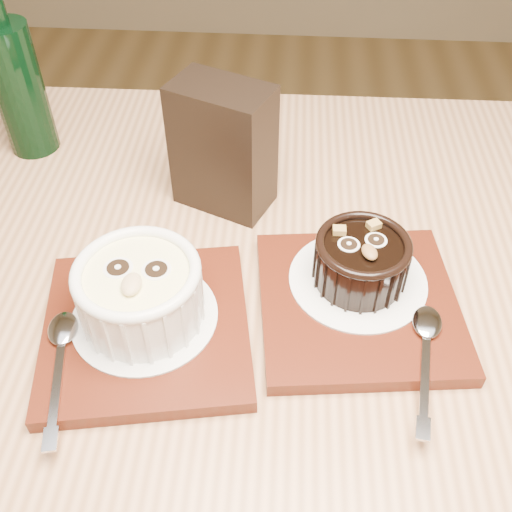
{
  "coord_description": "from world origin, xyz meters",
  "views": [
    {
      "loc": [
        -0.19,
        -0.06,
        1.18
      ],
      "look_at": [
        -0.21,
        0.31,
        0.81
      ],
      "focal_mm": 42.0,
      "sensor_mm": 36.0,
      "label": 1
    }
  ],
  "objects": [
    {
      "name": "condiment_stand",
      "position": [
        -0.26,
        0.46,
        0.82
      ],
      "size": [
        0.12,
        0.09,
        0.14
      ],
      "primitive_type": "cube",
      "rotation": [
        0.0,
        0.0,
        -0.41
      ],
      "color": "black",
      "rests_on": "table"
    },
    {
      "name": "doily_left",
      "position": [
        -0.31,
        0.27,
        0.77
      ],
      "size": [
        0.13,
        0.13,
        0.0
      ],
      "primitive_type": "cylinder",
      "color": "white",
      "rests_on": "tray_left"
    },
    {
      "name": "tray_left",
      "position": [
        -0.31,
        0.27,
        0.76
      ],
      "size": [
        0.21,
        0.21,
        0.01
      ],
      "primitive_type": "cube",
      "rotation": [
        0.0,
        0.0,
        0.17
      ],
      "color": "#511B0D",
      "rests_on": "table"
    },
    {
      "name": "spoon_right",
      "position": [
        -0.06,
        0.25,
        0.77
      ],
      "size": [
        0.05,
        0.14,
        0.01
      ],
      "primitive_type": null,
      "rotation": [
        0.0,
        0.0,
        -0.16
      ],
      "color": "silver",
      "rests_on": "tray_right"
    },
    {
      "name": "doily_right",
      "position": [
        -0.12,
        0.33,
        0.77
      ],
      "size": [
        0.13,
        0.13,
        0.0
      ],
      "primitive_type": "cylinder",
      "color": "white",
      "rests_on": "tray_right"
    },
    {
      "name": "ramekin_dark",
      "position": [
        -0.12,
        0.33,
        0.79
      ],
      "size": [
        0.09,
        0.09,
        0.05
      ],
      "rotation": [
        0.0,
        0.0,
        0.3
      ],
      "color": "black",
      "rests_on": "doily_right"
    },
    {
      "name": "ramekin_white",
      "position": [
        -0.31,
        0.27,
        0.8
      ],
      "size": [
        0.11,
        0.11,
        0.06
      ],
      "rotation": [
        0.0,
        0.0,
        0.02
      ],
      "color": "white",
      "rests_on": "doily_left"
    },
    {
      "name": "green_bottle",
      "position": [
        -0.5,
        0.54,
        0.83
      ],
      "size": [
        0.06,
        0.06,
        0.22
      ],
      "color": "black",
      "rests_on": "table"
    },
    {
      "name": "spoon_left",
      "position": [
        -0.37,
        0.22,
        0.77
      ],
      "size": [
        0.05,
        0.14,
        0.01
      ],
      "primitive_type": null,
      "rotation": [
        0.0,
        0.0,
        0.21
      ],
      "color": "silver",
      "rests_on": "tray_left"
    },
    {
      "name": "tray_right",
      "position": [
        -0.12,
        0.31,
        0.76
      ],
      "size": [
        0.2,
        0.2,
        0.01
      ],
      "primitive_type": "cube",
      "rotation": [
        0.0,
        0.0,
        0.12
      ],
      "color": "#511B0D",
      "rests_on": "table"
    },
    {
      "name": "table",
      "position": [
        -0.2,
        0.29,
        0.66
      ],
      "size": [
        1.21,
        0.81,
        0.75
      ],
      "rotation": [
        0.0,
        0.0,
        0.01
      ],
      "color": "#9B6943",
      "rests_on": "ground"
    }
  ]
}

